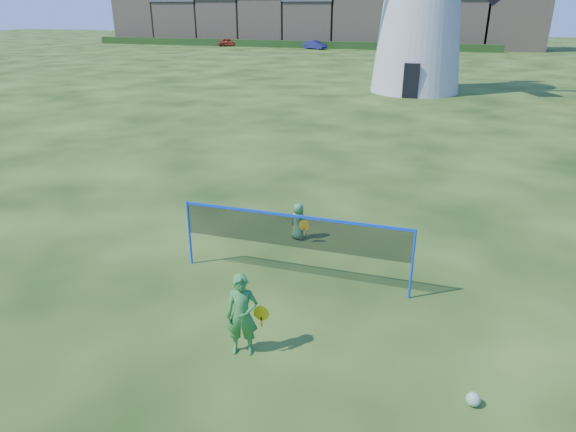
% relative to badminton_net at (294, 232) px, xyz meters
% --- Properties ---
extents(ground, '(220.00, 220.00, 0.00)m').
position_rel_badminton_net_xyz_m(ground, '(-0.33, -0.49, -1.14)').
color(ground, black).
rests_on(ground, ground).
extents(badminton_net, '(5.05, 0.05, 1.55)m').
position_rel_badminton_net_xyz_m(badminton_net, '(0.00, 0.00, 0.00)').
color(badminton_net, blue).
rests_on(badminton_net, ground).
extents(player_girl, '(0.73, 0.50, 1.51)m').
position_rel_badminton_net_xyz_m(player_girl, '(-0.08, -2.68, -0.39)').
color(player_girl, '#348435').
rests_on(player_girl, ground).
extents(player_boy, '(0.63, 0.44, 0.97)m').
position_rel_badminton_net_xyz_m(player_boy, '(-0.51, 2.08, -0.66)').
color(player_boy, '#438C4A').
rests_on(player_boy, ground).
extents(play_ball, '(0.22, 0.22, 0.22)m').
position_rel_badminton_net_xyz_m(play_ball, '(3.70, -2.81, -1.03)').
color(play_ball, green).
rests_on(play_ball, ground).
extents(terraced_houses, '(66.63, 8.40, 8.10)m').
position_rel_badminton_net_xyz_m(terraced_houses, '(-19.07, 71.51, 2.77)').
color(terraced_houses, '#9C8668').
rests_on(terraced_houses, ground).
extents(hedge, '(62.00, 0.80, 1.00)m').
position_rel_badminton_net_xyz_m(hedge, '(-22.33, 65.51, -0.64)').
color(hedge, '#193814').
rests_on(hedge, ground).
extents(car_left, '(3.66, 2.58, 1.16)m').
position_rel_badminton_net_xyz_m(car_left, '(-30.55, 65.35, -0.56)').
color(car_left, maroon).
rests_on(car_left, ground).
extents(car_right, '(3.76, 2.56, 1.17)m').
position_rel_badminton_net_xyz_m(car_right, '(-16.59, 63.75, -0.55)').
color(car_right, navy).
rests_on(car_right, ground).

